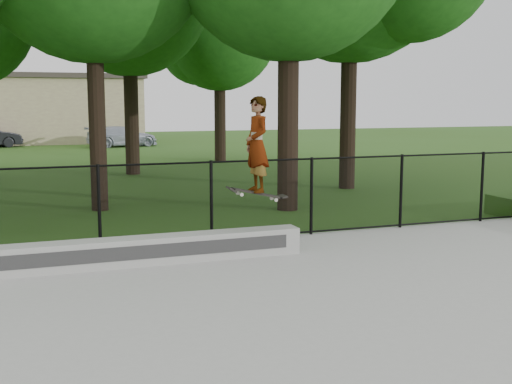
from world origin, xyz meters
TOP-DOWN VIEW (x-y plane):
  - ground at (0.00, 0.00)m, footprint 100.00×100.00m
  - concrete_slab at (0.00, 0.00)m, footprint 14.00×12.00m
  - grind_ledge at (-1.35, 4.70)m, footprint 4.99×0.40m
  - car_c at (2.22, 32.48)m, footprint 4.00×2.40m
  - skater_airborne at (0.42, 4.62)m, footprint 0.83×0.60m
  - chainlink_fence at (0.00, 5.90)m, footprint 16.06×0.06m
  - distant_building at (-2.00, 38.00)m, footprint 12.40×6.40m

SIDE VIEW (x-z plane):
  - ground at x=0.00m, z-range 0.00..0.00m
  - concrete_slab at x=0.00m, z-range 0.00..0.06m
  - grind_ledge at x=-1.35m, z-range 0.06..0.50m
  - car_c at x=2.22m, z-range 0.00..1.18m
  - chainlink_fence at x=0.00m, z-range 0.06..1.56m
  - skater_airborne at x=0.42m, z-range 1.01..2.75m
  - distant_building at x=-2.00m, z-range 0.01..4.31m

